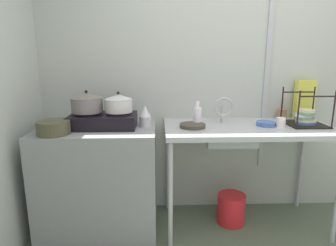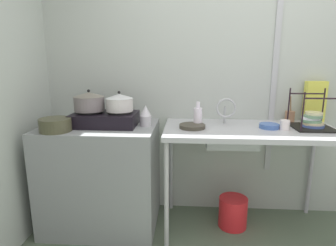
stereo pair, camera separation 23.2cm
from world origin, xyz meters
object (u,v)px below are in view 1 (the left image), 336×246
small_bowl_on_drainboard (266,124)px  pot_on_right_burner (119,103)px  sink_basin (230,135)px  cereal_box (304,100)px  bucket_on_floor (231,209)px  stove (104,120)px  pot_beside_stove (53,128)px  cup_by_rack (281,122)px  faucet (224,108)px  utensil_jar (282,114)px  frying_pan (193,126)px  pot_on_left_burner (87,103)px  dish_rack (305,118)px  bottle_by_sink (197,116)px  percolator (145,116)px

small_bowl_on_drainboard → pot_on_right_burner: bearing=-179.9°
sink_basin → cereal_box: size_ratio=1.14×
bucket_on_floor → stove: bearing=-179.0°
pot_beside_stove → cup_by_rack: pot_beside_stove is taller
pot_beside_stove → cup_by_rack: (1.78, 0.17, -0.01)m
cup_by_rack → faucet: bearing=162.9°
pot_beside_stove → utensil_jar: bearing=14.3°
pot_beside_stove → frying_pan: bearing=9.6°
pot_on_left_burner → small_bowl_on_drainboard: 1.48m
dish_rack → bottle_by_sink: (-0.92, 0.01, 0.03)m
faucet → frying_pan: 0.33m
sink_basin → small_bowl_on_drainboard: (0.30, 0.01, 0.09)m
faucet → dish_rack: dish_rack is taller
stove → pot_beside_stove: stove is taller
faucet → small_bowl_on_drainboard: bearing=-15.2°
percolator → pot_beside_stove: bearing=-160.8°
pot_on_right_burner → small_bowl_on_drainboard: pot_on_right_burner is taller
faucet → cereal_box: (0.80, 0.19, 0.04)m
faucet → cup_by_rack: (0.45, -0.14, -0.10)m
cereal_box → small_bowl_on_drainboard: bearing=-154.1°
pot_on_left_burner → cup_by_rack: (1.58, -0.04, -0.16)m
sink_basin → dish_rack: 0.66m
sink_basin → cereal_box: 0.85m
pot_on_right_burner → pot_beside_stove: pot_on_right_burner is taller
percolator → bottle_by_sink: 0.43m
stove → percolator: bearing=2.8°
utensil_jar → bucket_on_floor: (-0.50, -0.26, -0.82)m
dish_rack → bucket_on_floor: 1.02m
sink_basin → frying_pan: 0.33m
cup_by_rack → cereal_box: 0.50m
faucet → stove: bearing=-174.7°
small_bowl_on_drainboard → utensil_jar: size_ratio=0.68×
pot_on_right_burner → cup_by_rack: 1.34m
stove → small_bowl_on_drainboard: 1.35m
cup_by_rack → pot_on_left_burner: bearing=178.4°
percolator → cereal_box: 1.49m
pot_on_left_burner → sink_basin: bearing=-0.5°
pot_beside_stove → dish_rack: bearing=6.9°
pot_on_right_burner → percolator: size_ratio=1.28×
stove → dish_rack: bearing=0.9°
cup_by_rack → utensil_jar: utensil_jar is taller
small_bowl_on_drainboard → frying_pan: bearing=-176.4°
pot_on_right_burner → frying_pan: bearing=-3.6°
faucet → cereal_box: cereal_box is taller
pot_beside_stove → cup_by_rack: size_ratio=3.09×
pot_on_left_burner → pot_beside_stove: 0.33m
sink_basin → bottle_by_sink: (-0.27, 0.05, 0.16)m
frying_pan → small_bowl_on_drainboard: size_ratio=1.34×
percolator → cereal_box: bearing=10.4°
percolator → cereal_box: size_ratio=0.49×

